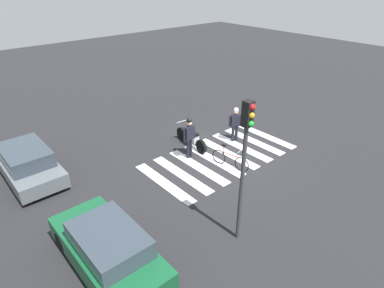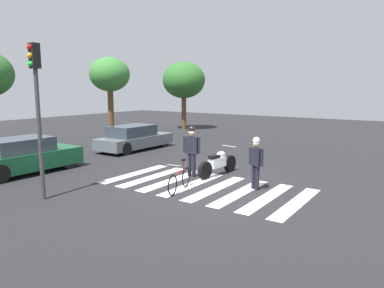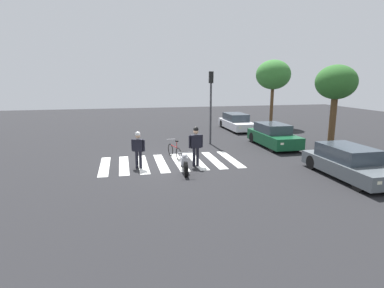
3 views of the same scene
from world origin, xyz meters
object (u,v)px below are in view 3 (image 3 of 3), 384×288
(officer_on_foot, at_px, (138,147))
(car_white_van, at_px, (236,122))
(traffic_light_pole, at_px, (211,96))
(car_green_compact, at_px, (273,136))
(leaning_bicycle, at_px, (174,151))
(car_grey_coupe, at_px, (349,163))
(officer_by_motorcycle, at_px, (196,143))
(police_motorcycle, at_px, (184,161))

(officer_on_foot, distance_m, car_white_van, 12.63)
(traffic_light_pole, bearing_deg, car_green_compact, 66.44)
(leaning_bicycle, relative_size, car_grey_coupe, 0.39)
(officer_on_foot, relative_size, car_white_van, 0.39)
(car_grey_coupe, bearing_deg, car_white_van, -179.19)
(leaning_bicycle, height_order, officer_by_motorcycle, officer_by_motorcycle)
(police_motorcycle, bearing_deg, leaning_bicycle, -179.51)
(car_grey_coupe, bearing_deg, leaning_bicycle, -126.38)
(car_white_van, bearing_deg, police_motorcycle, -31.52)
(car_grey_coupe, bearing_deg, officer_on_foot, -111.38)
(car_white_van, relative_size, car_green_compact, 1.07)
(leaning_bicycle, height_order, officer_on_foot, officer_on_foot)
(traffic_light_pole, bearing_deg, officer_by_motorcycle, -23.56)
(officer_by_motorcycle, height_order, car_green_compact, officer_by_motorcycle)
(officer_by_motorcycle, distance_m, traffic_light_pole, 5.53)
(car_white_van, relative_size, car_grey_coupe, 1.02)
(police_motorcycle, height_order, officer_by_motorcycle, officer_by_motorcycle)
(officer_by_motorcycle, xyz_separation_m, traffic_light_pole, (-4.76, 2.08, 1.89))
(officer_on_foot, xyz_separation_m, car_white_van, (-9.47, 8.34, -0.36))
(officer_by_motorcycle, bearing_deg, officer_on_foot, -94.96)
(car_grey_coupe, bearing_deg, car_green_compact, -178.03)
(car_green_compact, bearing_deg, traffic_light_pole, -113.56)
(officer_on_foot, xyz_separation_m, traffic_light_pole, (-4.53, 4.75, 2.02))
(officer_on_foot, relative_size, officer_by_motorcycle, 0.91)
(car_green_compact, bearing_deg, car_white_van, 179.69)
(leaning_bicycle, height_order, car_white_van, car_white_van)
(leaning_bicycle, xyz_separation_m, car_grey_coupe, (4.86, 6.59, 0.26))
(leaning_bicycle, relative_size, traffic_light_pole, 0.38)
(traffic_light_pole, bearing_deg, leaning_bicycle, -43.04)
(officer_by_motorcycle, bearing_deg, traffic_light_pole, 156.44)
(leaning_bicycle, xyz_separation_m, officer_on_foot, (1.52, -1.94, 0.62))
(car_green_compact, distance_m, car_grey_coupe, 6.32)
(officer_by_motorcycle, xyz_separation_m, car_green_compact, (-3.21, 5.63, -0.45))
(traffic_light_pole, bearing_deg, car_grey_coupe, 25.63)
(officer_on_foot, bearing_deg, car_grey_coupe, 68.62)
(officer_by_motorcycle, relative_size, car_green_compact, 0.46)
(car_grey_coupe, xyz_separation_m, traffic_light_pole, (-7.87, -3.78, 2.38))
(car_green_compact, bearing_deg, car_grey_coupe, 1.97)
(officer_on_foot, height_order, officer_by_motorcycle, officer_by_motorcycle)
(police_motorcycle, bearing_deg, car_green_compact, 121.70)
(officer_by_motorcycle, bearing_deg, police_motorcycle, -45.23)
(car_grey_coupe, bearing_deg, police_motorcycle, -110.04)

